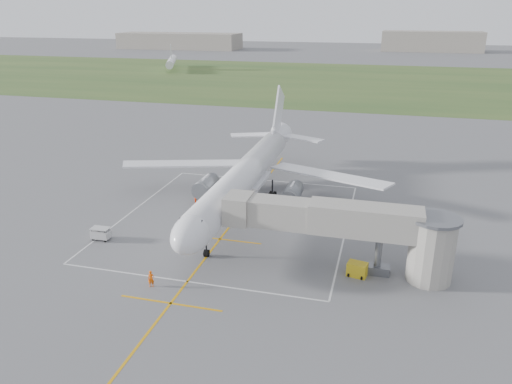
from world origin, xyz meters
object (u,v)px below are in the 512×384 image
(airliner, at_px, (245,175))
(jet_bridge, at_px, (357,228))
(baggage_cart, at_px, (101,234))
(ramp_worker_nose, at_px, (151,279))
(gpu_unit, at_px, (357,269))
(ramp_worker_wing, at_px, (196,198))

(airliner, distance_m, jet_bridge, 21.22)
(baggage_cart, bearing_deg, ramp_worker_nose, -39.31)
(jet_bridge, xyz_separation_m, ramp_worker_nose, (-18.72, -8.25, -3.91))
(jet_bridge, relative_size, ramp_worker_nose, 13.97)
(airliner, xyz_separation_m, gpu_unit, (16.10, -15.27, -3.68))
(baggage_cart, bearing_deg, airliner, 45.88)
(gpu_unit, bearing_deg, airliner, 148.16)
(jet_bridge, bearing_deg, ramp_worker_wing, 149.21)
(airliner, xyz_separation_m, ramp_worker_nose, (-3.00, -22.50, -3.55))
(airliner, bearing_deg, ramp_worker_nose, -97.60)
(gpu_unit, bearing_deg, jet_bridge, 122.01)
(airliner, distance_m, gpu_unit, 22.49)
(airliner, relative_size, ramp_worker_wing, 27.49)
(jet_bridge, bearing_deg, baggage_cart, -179.64)
(airliner, xyz_separation_m, ramp_worker_wing, (-6.77, -0.85, -3.54))
(ramp_worker_wing, bearing_deg, ramp_worker_nose, 158.41)
(gpu_unit, xyz_separation_m, baggage_cart, (-29.44, 0.84, 0.05))
(baggage_cart, relative_size, ramp_worker_wing, 1.27)
(jet_bridge, relative_size, baggage_cart, 10.83)
(gpu_unit, distance_m, baggage_cart, 29.46)
(ramp_worker_nose, bearing_deg, gpu_unit, 2.44)
(ramp_worker_nose, xyz_separation_m, ramp_worker_wing, (-3.77, 21.65, 0.01))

